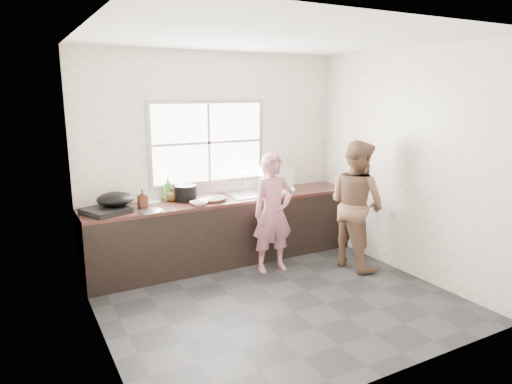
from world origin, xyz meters
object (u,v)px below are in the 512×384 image
bowl_held (275,190)px  wok (115,199)px  black_pot (186,193)px  bowl_mince (199,203)px  dish_rack (276,179)px  bottle_green (168,188)px  pot_lid_left (150,211)px  bottle_brown_short (172,195)px  woman (273,217)px  cutting_board (211,199)px  bowl_crabs (286,192)px  glass_jar (144,202)px  plate_food (153,201)px  burner (106,211)px  person_side (356,204)px  bottle_brown_tall (143,199)px  pot_lid_right (151,202)px

bowl_held → wok: size_ratio=0.48×
black_pot → bowl_held: bearing=-4.9°
bowl_mince → dish_rack: (1.27, 0.31, 0.13)m
bottle_green → pot_lid_left: bottle_green is taller
bottle_brown_short → woman: bearing=-33.5°
woman → cutting_board: woman is taller
bowl_crabs → glass_jar: bearing=171.1°
bowl_crabs → plate_food: 1.74m
plate_food → wok: bearing=-155.9°
bowl_held → glass_jar: size_ratio=2.03×
black_pot → pot_lid_left: 0.63m
bowl_crabs → bottle_green: bearing=164.1°
bottle_green → plate_food: bearing=174.7°
woman → glass_jar: bearing=160.6°
pot_lid_left → bowl_held: bearing=6.2°
cutting_board → burner: (-1.28, -0.01, 0.01)m
woman → bowl_crabs: size_ratio=7.19×
cutting_board → bowl_mince: bearing=-143.4°
plate_food → bowl_held: bearing=-8.7°
bowl_crabs → plate_food: (-1.68, 0.44, -0.02)m
woman → dish_rack: bearing=61.1°
glass_jar → wok: (-0.35, -0.07, 0.09)m
bottle_green → woman: bearing=-35.3°
burner → wok: wok is taller
bowl_held → burner: burner is taller
bowl_crabs → bottle_green: 1.55m
black_pot → dish_rack: bearing=0.6°
bottle_brown_short → wok: (-0.72, -0.14, 0.06)m
cutting_board → dish_rack: dish_rack is taller
bowl_crabs → bottle_brown_short: bottle_brown_short is taller
plate_food → dish_rack: dish_rack is taller
bottle_brown_short → pot_lid_left: bearing=-137.2°
person_side → bottle_green: 2.38m
plate_food → bottle_brown_short: size_ratio=1.24×
bottle_green → burner: bearing=-161.7°
cutting_board → pot_lid_left: cutting_board is taller
woman → cutting_board: (-0.61, 0.51, 0.19)m
bottle_brown_short → pot_lid_left: bottle_brown_short is taller
bowl_mince → bottle_brown_tall: bearing=161.9°
dish_rack → wok: bearing=-161.3°
black_pot → bowl_crabs: bearing=-12.9°
bowl_mince → wok: bearing=166.8°
black_pot → pot_lid_right: (-0.42, 0.10, -0.09)m
cutting_board → bottle_brown_tall: 0.85m
black_pot → glass_jar: black_pot is taller
bowl_mince → plate_food: 0.62m
wok → bottle_brown_short: bearing=10.7°
black_pot → bowl_mince: bearing=-79.8°
cutting_board → bottle_green: 0.55m
plate_food → bowl_mince: bearing=-45.3°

